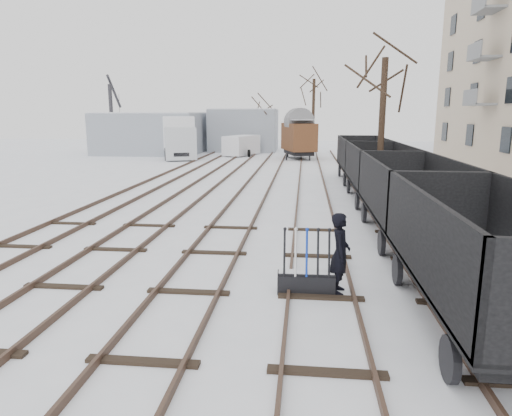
{
  "coord_description": "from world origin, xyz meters",
  "views": [
    {
      "loc": [
        2.58,
        -9.57,
        4.03
      ],
      "look_at": [
        1.13,
        3.92,
        1.2
      ],
      "focal_mm": 32.0,
      "sensor_mm": 36.0,
      "label": 1
    }
  ],
  "objects": [
    {
      "name": "worker",
      "position": [
        3.42,
        0.42,
        0.93
      ],
      "size": [
        0.51,
        0.72,
        1.86
      ],
      "primitive_type": "imported",
      "rotation": [
        0.0,
        0.0,
        1.48
      ],
      "color": "black",
      "rests_on": "ground"
    },
    {
      "name": "freight_wagon_a",
      "position": [
        6.0,
        -0.96,
        0.99
      ],
      "size": [
        2.54,
        6.36,
        2.6
      ],
      "color": "black",
      "rests_on": "ground"
    },
    {
      "name": "lorry",
      "position": [
        -9.06,
        31.81,
        1.93
      ],
      "size": [
        4.38,
        8.63,
        3.75
      ],
      "rotation": [
        0.0,
        0.0,
        0.32
      ],
      "color": "black",
      "rests_on": "ground"
    },
    {
      "name": "ground_frame",
      "position": [
        2.67,
        0.32,
        0.28
      ],
      "size": [
        1.31,
        0.46,
        1.49
      ],
      "rotation": [
        0.0,
        0.0,
        0.03
      ],
      "color": "black",
      "rests_on": "ground"
    },
    {
      "name": "freight_wagon_d",
      "position": [
        6.0,
        18.24,
        0.99
      ],
      "size": [
        2.54,
        6.36,
        2.6
      ],
      "color": "black",
      "rests_on": "ground"
    },
    {
      "name": "tree_far_right",
      "position": [
        3.34,
        37.57,
        3.68
      ],
      "size": [
        0.3,
        0.3,
        7.35
      ],
      "primitive_type": "cylinder",
      "color": "black",
      "rests_on": "ground"
    },
    {
      "name": "freight_wagon_c",
      "position": [
        6.0,
        11.84,
        0.99
      ],
      "size": [
        2.54,
        6.36,
        2.6
      ],
      "color": "black",
      "rests_on": "ground"
    },
    {
      "name": "shed_left",
      "position": [
        -13.0,
        36.0,
        2.05
      ],
      "size": [
        10.0,
        8.0,
        4.1
      ],
      "color": "#8E95A0",
      "rests_on": "ground"
    },
    {
      "name": "tracks",
      "position": [
        -0.0,
        13.67,
        0.07
      ],
      "size": [
        13.9,
        52.0,
        0.16
      ],
      "color": "black",
      "rests_on": "ground"
    },
    {
      "name": "box_van_wagon",
      "position": [
        2.01,
        31.61,
        2.03
      ],
      "size": [
        3.57,
        5.04,
        3.48
      ],
      "rotation": [
        0.0,
        0.0,
        0.28
      ],
      "color": "black",
      "rests_on": "ground"
    },
    {
      "name": "shed_right",
      "position": [
        -4.0,
        40.0,
        2.25
      ],
      "size": [
        7.0,
        6.0,
        4.5
      ],
      "color": "#8E95A0",
      "rests_on": "ground"
    },
    {
      "name": "freight_wagon_b",
      "position": [
        6.0,
        5.44,
        0.99
      ],
      "size": [
        2.54,
        6.36,
        2.6
      ],
      "color": "black",
      "rests_on": "ground"
    },
    {
      "name": "panel_van",
      "position": [
        -3.51,
        34.21,
        1.0
      ],
      "size": [
        3.32,
        4.72,
        1.91
      ],
      "rotation": [
        0.0,
        0.0,
        -0.37
      ],
      "color": "silver",
      "rests_on": "ground"
    },
    {
      "name": "ground",
      "position": [
        0.0,
        0.0,
        0.0
      ],
      "size": [
        120.0,
        120.0,
        0.0
      ],
      "primitive_type": "plane",
      "color": "white",
      "rests_on": "ground"
    },
    {
      "name": "tree_far_left",
      "position": [
        -1.64,
        38.16,
        2.24
      ],
      "size": [
        0.3,
        0.3,
        4.49
      ],
      "primitive_type": "cylinder",
      "color": "black",
      "rests_on": "ground"
    },
    {
      "name": "tree_near",
      "position": [
        6.11,
        12.5,
        3.25
      ],
      "size": [
        0.3,
        0.3,
        6.5
      ],
      "primitive_type": "cylinder",
      "color": "black",
      "rests_on": "ground"
    },
    {
      "name": "crane",
      "position": [
        -16.83,
        35.48,
        2.04
      ],
      "size": [
        1.74,
        4.58,
        7.74
      ],
      "rotation": [
        0.0,
        0.0,
        0.14
      ],
      "color": "#2A292E",
      "rests_on": "ground"
    }
  ]
}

